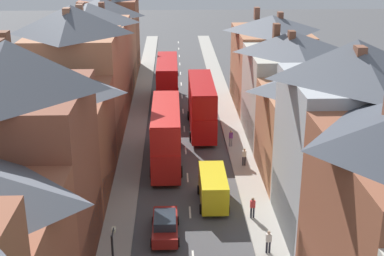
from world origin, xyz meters
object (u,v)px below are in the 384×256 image
double_decker_bus_far_approaching (167,81)px  car_parked_right_a (168,66)px  pedestrian_mid_left (253,207)px  pedestrian_far_left (231,138)px  double_decker_bus_lead (202,105)px  pedestrian_near_right (269,241)px  pedestrian_mid_right (244,156)px  delivery_van (213,187)px  double_decker_bus_mid_street (166,134)px  car_parked_left_a (165,225)px

double_decker_bus_far_approaching → car_parked_right_a: bearing=90.0°
pedestrian_mid_left → pedestrian_far_left: size_ratio=1.00×
double_decker_bus_lead → pedestrian_near_right: (3.03, -23.28, -1.78)m
pedestrian_mid_right → car_parked_right_a: bearing=100.9°
pedestrian_near_right → double_decker_bus_far_approaching: bearing=101.4°
double_decker_bus_far_approaching → delivery_van: size_ratio=2.08×
pedestrian_far_left → double_decker_bus_lead: bearing=117.5°
car_parked_right_a → pedestrian_near_right: size_ratio=2.58×
double_decker_bus_mid_street → car_parked_left_a: double_decker_bus_mid_street is taller
double_decker_bus_mid_street → delivery_van: bearing=-64.9°
car_parked_left_a → delivery_van: delivery_van is taller
delivery_van → pedestrian_near_right: size_ratio=3.23×
double_decker_bus_far_approaching → pedestrian_near_right: bearing=-78.6°
double_decker_bus_far_approaching → car_parked_left_a: size_ratio=2.38×
double_decker_bus_lead → pedestrian_mid_left: 19.03m
pedestrian_mid_left → pedestrian_mid_right: same height
pedestrian_near_right → car_parked_left_a: bearing=159.1°
double_decker_bus_far_approaching → pedestrian_mid_right: (6.85, -19.21, -1.78)m
pedestrian_near_right → pedestrian_far_left: bearing=91.4°
double_decker_bus_far_approaching → pedestrian_mid_left: size_ratio=6.71×
delivery_van → pedestrian_far_left: size_ratio=3.23×
car_parked_left_a → delivery_van: size_ratio=0.87×
pedestrian_mid_left → pedestrian_mid_right: (0.59, 9.28, 0.00)m
double_decker_bus_mid_street → pedestrian_near_right: (6.63, -14.85, -1.78)m
double_decker_bus_lead → pedestrian_near_right: bearing=-82.6°
double_decker_bus_far_approaching → pedestrian_mid_right: bearing=-70.4°
car_parked_left_a → double_decker_bus_mid_street: bearing=90.0°
double_decker_bus_lead → double_decker_bus_far_approaching: (-3.60, 9.73, 0.00)m
car_parked_right_a → pedestrian_mid_right: size_ratio=2.58×
pedestrian_near_right → car_parked_right_a: bearing=97.7°
pedestrian_mid_left → delivery_van: bearing=135.4°
delivery_van → pedestrian_mid_left: (2.65, -2.62, -0.30)m
double_decker_bus_mid_street → pedestrian_far_left: bearing=29.7°
double_decker_bus_far_approaching → pedestrian_far_left: size_ratio=6.71×
double_decker_bus_mid_street → delivery_van: (3.61, -7.71, -1.48)m
pedestrian_mid_left → pedestrian_mid_right: bearing=86.4°
double_decker_bus_mid_street → car_parked_left_a: (0.01, -12.32, -1.99)m
double_decker_bus_lead → car_parked_right_a: size_ratio=2.60×
pedestrian_mid_right → pedestrian_far_left: size_ratio=1.00×
pedestrian_mid_left → pedestrian_far_left: 13.84m
delivery_van → pedestrian_mid_left: 3.74m
delivery_van → pedestrian_mid_right: 7.41m
car_parked_left_a → delivery_van: 5.87m
double_decker_bus_lead → pedestrian_mid_right: 10.18m
pedestrian_near_right → pedestrian_mid_left: (-0.36, 4.52, 0.00)m
car_parked_right_a → pedestrian_far_left: (6.16, -30.85, 0.21)m
pedestrian_far_left → double_decker_bus_mid_street: bearing=-150.3°
pedestrian_mid_right → delivery_van: bearing=-116.0°
double_decker_bus_mid_street → pedestrian_far_left: (6.17, 3.51, -1.78)m
double_decker_bus_mid_street → car_parked_right_a: 34.42m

